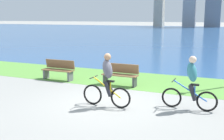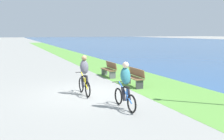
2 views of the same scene
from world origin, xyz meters
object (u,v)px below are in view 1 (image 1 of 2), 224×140
Objects in this scene: bench_near_path at (59,70)px; cyclist_lead at (107,81)px; cyclist_trailing at (191,83)px; bench_far_along_path at (120,75)px.

cyclist_lead is at bearing -36.07° from bench_near_path.
cyclist_lead reaches higher than bench_near_path.
cyclist_trailing reaches higher than bench_near_path.
bench_near_path and bench_far_along_path have the same top height.
cyclist_trailing is at bearing -17.30° from bench_near_path.
bench_near_path is (-3.63, 2.64, -0.39)m from cyclist_lead.
bench_far_along_path is (2.96, 0.13, 0.00)m from bench_near_path.
cyclist_trailing is 1.13× the size of bench_far_along_path.
bench_near_path is at bearing 143.93° from cyclist_lead.
cyclist_lead reaches higher than bench_far_along_path.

